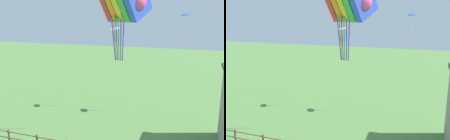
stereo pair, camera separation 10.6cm
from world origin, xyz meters
The scene contains 3 objects.
kite_rainbow_parafoil centered at (1.36, 7.04, 9.31)m, with size 3.08×2.82×3.93m.
kite_blue_delta centered at (3.85, 17.18, 8.64)m, with size 1.18×1.17×2.08m.
kite_white_delta centered at (-2.22, 16.36, 7.41)m, with size 1.16×1.15×2.15m.
Camera 1 is at (4.95, -5.57, 8.78)m, focal length 40.00 mm.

